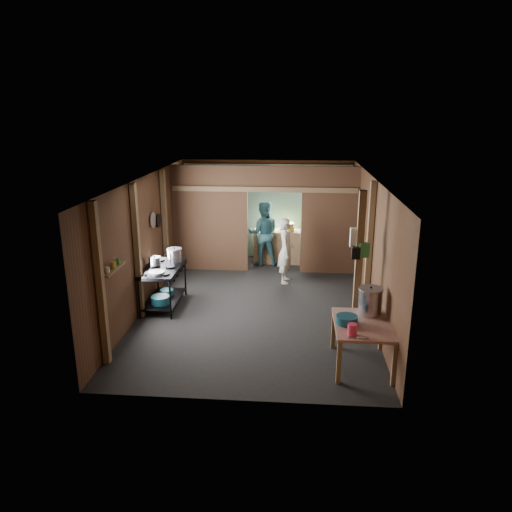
# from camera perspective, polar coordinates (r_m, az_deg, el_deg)

# --- Properties ---
(floor) EXTENTS (4.50, 7.00, 0.00)m
(floor) POSITION_cam_1_polar(r_m,az_deg,el_deg) (10.15, 0.09, -5.63)
(floor) COLOR #242424
(floor) RESTS_ON ground
(ceiling) EXTENTS (4.50, 7.00, 0.00)m
(ceiling) POSITION_cam_1_polar(r_m,az_deg,el_deg) (9.47, 0.10, 9.08)
(ceiling) COLOR #332D29
(ceiling) RESTS_ON ground
(wall_back) EXTENTS (4.50, 0.00, 2.60)m
(wall_back) POSITION_cam_1_polar(r_m,az_deg,el_deg) (13.13, 1.32, 5.49)
(wall_back) COLOR #56341F
(wall_back) RESTS_ON ground
(wall_front) EXTENTS (4.50, 0.00, 2.60)m
(wall_front) POSITION_cam_1_polar(r_m,az_deg,el_deg) (6.43, -2.40, -6.76)
(wall_front) COLOR #56341F
(wall_front) RESTS_ON ground
(wall_left) EXTENTS (0.00, 7.00, 2.60)m
(wall_left) POSITION_cam_1_polar(r_m,az_deg,el_deg) (10.15, -12.68, 1.70)
(wall_left) COLOR #56341F
(wall_left) RESTS_ON ground
(wall_right) EXTENTS (0.00, 7.00, 2.60)m
(wall_right) POSITION_cam_1_polar(r_m,az_deg,el_deg) (9.81, 13.31, 1.15)
(wall_right) COLOR #56341F
(wall_right) RESTS_ON ground
(partition_left) EXTENTS (1.85, 0.10, 2.60)m
(partition_left) POSITION_cam_1_polar(r_m,az_deg,el_deg) (12.01, -5.39, 4.36)
(partition_left) COLOR brown
(partition_left) RESTS_ON floor
(partition_right) EXTENTS (1.35, 0.10, 2.60)m
(partition_right) POSITION_cam_1_polar(r_m,az_deg,el_deg) (11.86, 8.58, 4.08)
(partition_right) COLOR brown
(partition_right) RESTS_ON floor
(partition_header) EXTENTS (1.30, 0.10, 0.60)m
(partition_header) POSITION_cam_1_polar(r_m,az_deg,el_deg) (11.67, 2.21, 9.04)
(partition_header) COLOR brown
(partition_header) RESTS_ON wall_back
(turquoise_panel) EXTENTS (4.40, 0.06, 2.50)m
(turquoise_panel) POSITION_cam_1_polar(r_m,az_deg,el_deg) (13.08, 1.30, 5.22)
(turquoise_panel) COLOR #79ACA6
(turquoise_panel) RESTS_ON wall_back
(back_counter) EXTENTS (1.20, 0.50, 0.85)m
(back_counter) POSITION_cam_1_polar(r_m,az_deg,el_deg) (12.78, 2.49, 1.13)
(back_counter) COLOR #9C8155
(back_counter) RESTS_ON floor
(wall_clock) EXTENTS (0.20, 0.03, 0.20)m
(wall_clock) POSITION_cam_1_polar(r_m,az_deg,el_deg) (12.91, 2.43, 7.99)
(wall_clock) COLOR white
(wall_clock) RESTS_ON wall_back
(post_left_a) EXTENTS (0.10, 0.12, 2.60)m
(post_left_a) POSITION_cam_1_polar(r_m,az_deg,el_deg) (7.79, -17.72, -3.29)
(post_left_a) COLOR #9C8155
(post_left_a) RESTS_ON floor
(post_left_b) EXTENTS (0.10, 0.12, 2.60)m
(post_left_b) POSITION_cam_1_polar(r_m,az_deg,el_deg) (9.40, -13.68, 0.43)
(post_left_b) COLOR #9C8155
(post_left_b) RESTS_ON floor
(post_left_c) EXTENTS (0.10, 0.12, 2.60)m
(post_left_c) POSITION_cam_1_polar(r_m,az_deg,el_deg) (11.25, -10.57, 3.29)
(post_left_c) COLOR #9C8155
(post_left_c) RESTS_ON floor
(post_right) EXTENTS (0.10, 0.12, 2.60)m
(post_right) POSITION_cam_1_polar(r_m,az_deg,el_deg) (9.61, 13.07, 0.84)
(post_right) COLOR #9C8155
(post_right) RESTS_ON floor
(post_free) EXTENTS (0.12, 0.12, 2.60)m
(post_free) POSITION_cam_1_polar(r_m,az_deg,el_deg) (8.52, 11.88, -1.13)
(post_free) COLOR #9C8155
(post_free) RESTS_ON floor
(cross_beam) EXTENTS (4.40, 0.12, 0.12)m
(cross_beam) POSITION_cam_1_polar(r_m,az_deg,el_deg) (11.67, 0.94, 7.81)
(cross_beam) COLOR #9C8155
(cross_beam) RESTS_ON wall_left
(pan_lid_big) EXTENTS (0.03, 0.34, 0.34)m
(pan_lid_big) POSITION_cam_1_polar(r_m,az_deg,el_deg) (10.43, -11.95, 4.13)
(pan_lid_big) COLOR gray
(pan_lid_big) RESTS_ON wall_left
(pan_lid_small) EXTENTS (0.03, 0.30, 0.30)m
(pan_lid_small) POSITION_cam_1_polar(r_m,az_deg,el_deg) (10.82, -11.33, 4.08)
(pan_lid_small) COLOR black
(pan_lid_small) RESTS_ON wall_left
(wall_shelf) EXTENTS (0.14, 0.80, 0.03)m
(wall_shelf) POSITION_cam_1_polar(r_m,az_deg,el_deg) (8.19, -16.30, -1.46)
(wall_shelf) COLOR #9C8155
(wall_shelf) RESTS_ON wall_left
(jar_white) EXTENTS (0.07, 0.07, 0.10)m
(jar_white) POSITION_cam_1_polar(r_m,az_deg,el_deg) (7.95, -16.96, -1.57)
(jar_white) COLOR white
(jar_white) RESTS_ON wall_shelf
(jar_yellow) EXTENTS (0.08, 0.08, 0.10)m
(jar_yellow) POSITION_cam_1_polar(r_m,az_deg,el_deg) (8.17, -16.33, -1.03)
(jar_yellow) COLOR gold
(jar_yellow) RESTS_ON wall_shelf
(jar_green) EXTENTS (0.06, 0.06, 0.10)m
(jar_green) POSITION_cam_1_polar(r_m,az_deg,el_deg) (8.36, -15.81, -0.57)
(jar_green) COLOR #358E46
(jar_green) RESTS_ON wall_shelf
(bag_white) EXTENTS (0.22, 0.15, 0.32)m
(bag_white) POSITION_cam_1_polar(r_m,az_deg,el_deg) (8.46, 11.68, 2.14)
(bag_white) COLOR white
(bag_white) RESTS_ON post_free
(bag_green) EXTENTS (0.16, 0.12, 0.24)m
(bag_green) POSITION_cam_1_polar(r_m,az_deg,el_deg) (8.39, 12.53, 0.69)
(bag_green) COLOR #358E46
(bag_green) RESTS_ON post_free
(bag_black) EXTENTS (0.14, 0.10, 0.20)m
(bag_black) POSITION_cam_1_polar(r_m,az_deg,el_deg) (8.37, 11.57, 0.34)
(bag_black) COLOR black
(bag_black) RESTS_ON post_free
(gas_range) EXTENTS (0.73, 1.41, 0.83)m
(gas_range) POSITION_cam_1_polar(r_m,az_deg,el_deg) (10.08, -10.75, -3.55)
(gas_range) COLOR black
(gas_range) RESTS_ON floor
(prep_table) EXTENTS (0.88, 1.21, 0.71)m
(prep_table) POSITION_cam_1_polar(r_m,az_deg,el_deg) (7.89, 12.25, -10.05)
(prep_table) COLOR tan
(prep_table) RESTS_ON floor
(stove_pot_large) EXTENTS (0.39, 0.39, 0.31)m
(stove_pot_large) POSITION_cam_1_polar(r_m,az_deg,el_deg) (10.19, -9.48, 0.02)
(stove_pot_large) COLOR #AFAFBB
(stove_pot_large) RESTS_ON gas_range
(stove_pot_med) EXTENTS (0.26, 0.26, 0.21)m
(stove_pot_med) POSITION_cam_1_polar(r_m,az_deg,el_deg) (10.03, -11.75, -0.68)
(stove_pot_med) COLOR #AFAFBB
(stove_pot_med) RESTS_ON gas_range
(frying_pan) EXTENTS (0.49, 0.61, 0.07)m
(frying_pan) POSITION_cam_1_polar(r_m,az_deg,el_deg) (9.56, -11.54, -1.92)
(frying_pan) COLOR gray
(frying_pan) RESTS_ON gas_range
(blue_tub_front) EXTENTS (0.37, 0.37, 0.15)m
(blue_tub_front) POSITION_cam_1_polar(r_m,az_deg,el_deg) (9.91, -11.09, -5.04)
(blue_tub_front) COLOR #154D5B
(blue_tub_front) RESTS_ON gas_range
(blue_tub_back) EXTENTS (0.27, 0.27, 0.11)m
(blue_tub_back) POSITION_cam_1_polar(r_m,az_deg,el_deg) (10.35, -10.37, -4.16)
(blue_tub_back) COLOR #154D5B
(blue_tub_back) RESTS_ON gas_range
(stock_pot) EXTENTS (0.41, 0.41, 0.46)m
(stock_pot) POSITION_cam_1_polar(r_m,az_deg,el_deg) (8.02, 13.17, -5.21)
(stock_pot) COLOR #AFAFBB
(stock_pot) RESTS_ON prep_table
(wash_basin) EXTENTS (0.37, 0.37, 0.13)m
(wash_basin) POSITION_cam_1_polar(r_m,az_deg,el_deg) (7.66, 10.57, -7.32)
(wash_basin) COLOR #154D5B
(wash_basin) RESTS_ON prep_table
(pink_bucket) EXTENTS (0.18, 0.18, 0.17)m
(pink_bucket) POSITION_cam_1_polar(r_m,az_deg,el_deg) (7.30, 11.18, -8.41)
(pink_bucket) COLOR #F93A68
(pink_bucket) RESTS_ON prep_table
(knife) EXTENTS (0.30, 0.06, 0.01)m
(knife) POSITION_cam_1_polar(r_m,az_deg,el_deg) (7.25, 11.83, -9.32)
(knife) COLOR #AFAFBB
(knife) RESTS_ON prep_table
(yellow_tub) EXTENTS (0.38, 0.38, 0.21)m
(yellow_tub) POSITION_cam_1_polar(r_m,az_deg,el_deg) (12.64, 3.63, 3.42)
(yellow_tub) COLOR gold
(yellow_tub) RESTS_ON back_counter
(red_cup) EXTENTS (0.12, 0.12, 0.14)m
(red_cup) POSITION_cam_1_polar(r_m,az_deg,el_deg) (12.67, 1.57, 3.30)
(red_cup) COLOR #A93300
(red_cup) RESTS_ON back_counter
(cook) EXTENTS (0.39, 0.57, 1.52)m
(cook) POSITION_cam_1_polar(r_m,az_deg,el_deg) (11.21, 3.51, 0.65)
(cook) COLOR silver
(cook) RESTS_ON floor
(worker_back) EXTENTS (0.84, 0.67, 1.65)m
(worker_back) POSITION_cam_1_polar(r_m,az_deg,el_deg) (12.47, 0.86, 2.66)
(worker_back) COLOR #316671
(worker_back) RESTS_ON floor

